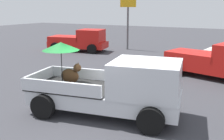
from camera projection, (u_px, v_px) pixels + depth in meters
name	position (u px, v px, depth m)	size (l,w,h in m)	color
ground_plane	(104.00, 113.00, 8.72)	(80.00, 80.00, 0.00)	#38383D
pickup_truck_main	(116.00, 87.00, 8.37)	(5.30, 2.96, 2.36)	black
pickup_truck_red	(80.00, 41.00, 20.99)	(5.06, 2.89, 1.80)	black
pickup_truck_far	(217.00, 61.00, 12.91)	(5.10, 3.12, 1.80)	black
motel_sign	(128.00, 12.00, 21.28)	(1.40, 0.16, 4.46)	#59595B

